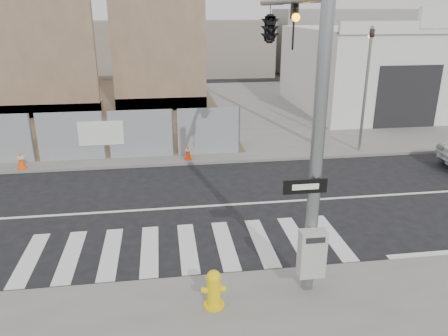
{
  "coord_description": "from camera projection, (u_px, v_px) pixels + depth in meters",
  "views": [
    {
      "loc": [
        -0.5,
        -12.67,
        5.93
      ],
      "look_at": [
        1.28,
        -0.34,
        1.4
      ],
      "focal_mm": 35.0,
      "sensor_mm": 36.0,
      "label": 1
    }
  ],
  "objects": [
    {
      "name": "fire_hydrant",
      "position": [
        214.0,
        289.0,
        8.96
      ],
      "size": [
        0.53,
        0.52,
        0.84
      ],
      "rotation": [
        0.0,
        0.0,
        -0.21
      ],
      "color": "yellow",
      "rests_on": "sidewalk_near"
    },
    {
      "name": "concrete_wall_left",
      "position": [
        40.0,
        59.0,
        23.96
      ],
      "size": [
        6.0,
        1.3,
        8.0
      ],
      "color": "brown",
      "rests_on": "sidewalk_far"
    },
    {
      "name": "concrete_wall_right",
      "position": [
        159.0,
        56.0,
        25.76
      ],
      "size": [
        5.5,
        1.3,
        8.0
      ],
      "color": "brown",
      "rests_on": "sidewalk_far"
    },
    {
      "name": "auto_shop",
      "position": [
        397.0,
        68.0,
        26.96
      ],
      "size": [
        12.0,
        10.2,
        5.95
      ],
      "color": "silver",
      "rests_on": "sidewalk_far"
    },
    {
      "name": "utility_pole_right",
      "position": [
        328.0,
        28.0,
        18.09
      ],
      "size": [
        1.6,
        0.28,
        10.0
      ],
      "color": "#4B3423",
      "rests_on": "sidewalk_far"
    },
    {
      "name": "sidewalk_far",
      "position": [
        170.0,
        111.0,
        26.88
      ],
      "size": [
        50.0,
        20.0,
        0.12
      ],
      "primitive_type": "cube",
      "color": "slate",
      "rests_on": "ground"
    },
    {
      "name": "traffic_cone_c",
      "position": [
        21.0,
        160.0,
        16.85
      ],
      "size": [
        0.36,
        0.36,
        0.69
      ],
      "rotation": [
        0.0,
        0.0,
        -0.03
      ],
      "color": "#FF4F0D",
      "rests_on": "sidewalk_far"
    },
    {
      "name": "signal_pole",
      "position": [
        283.0,
        60.0,
        10.68
      ],
      "size": [
        0.96,
        5.87,
        7.0
      ],
      "color": "gray",
      "rests_on": "sidewalk_near"
    },
    {
      "name": "far_signal_pole",
      "position": [
        367.0,
        73.0,
        18.05
      ],
      "size": [
        0.16,
        0.2,
        5.6
      ],
      "color": "gray",
      "rests_on": "sidewalk_far"
    },
    {
      "name": "ground",
      "position": [
        183.0,
        208.0,
        13.88
      ],
      "size": [
        100.0,
        100.0,
        0.0
      ],
      "primitive_type": "plane",
      "color": "black",
      "rests_on": "ground"
    },
    {
      "name": "traffic_cone_d",
      "position": [
        188.0,
        152.0,
        17.92
      ],
      "size": [
        0.38,
        0.38,
        0.62
      ],
      "rotation": [
        0.0,
        0.0,
        0.23
      ],
      "color": "#FF3D0D",
      "rests_on": "sidewalk_far"
    }
  ]
}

